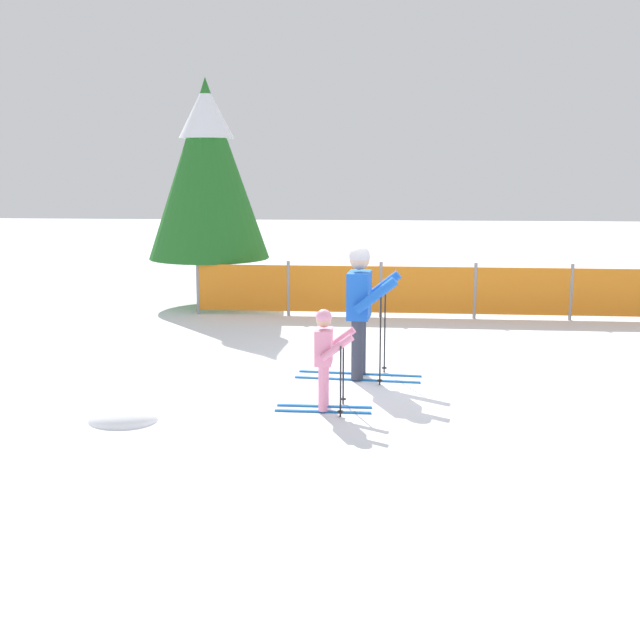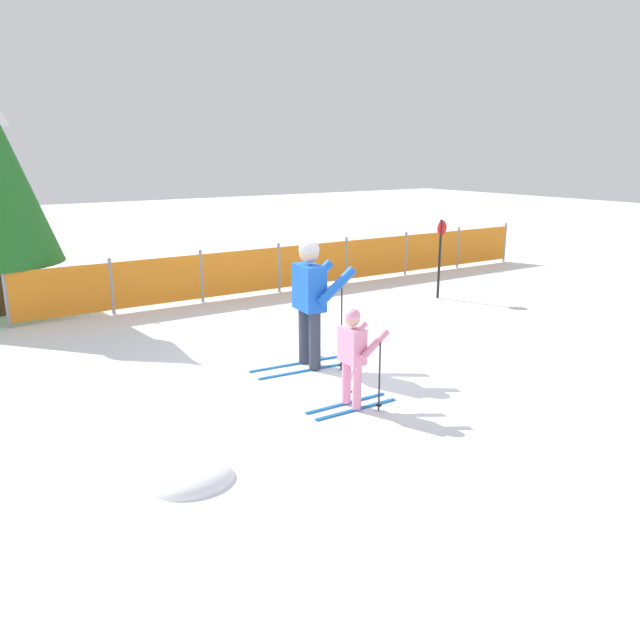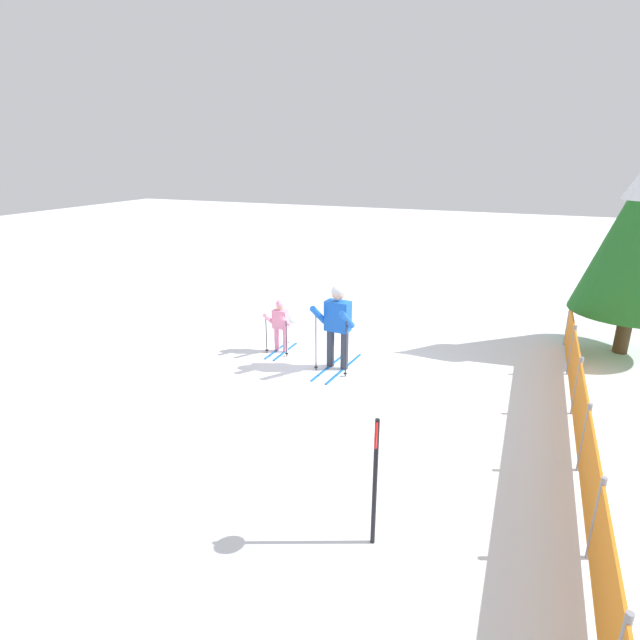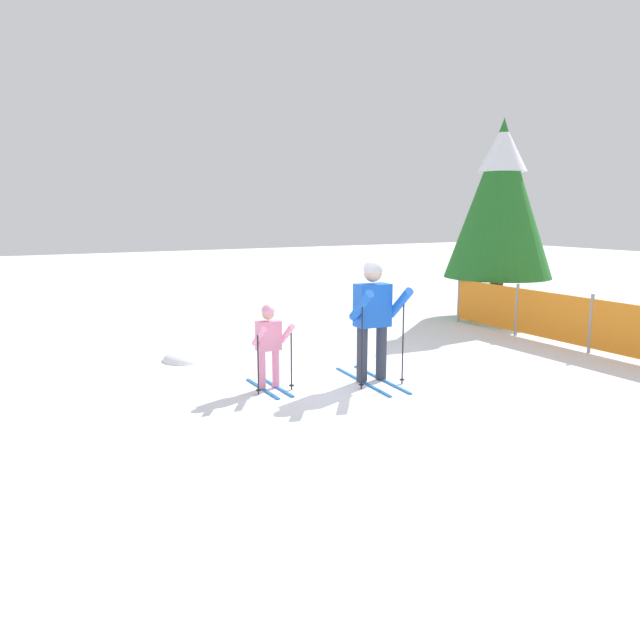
# 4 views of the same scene
# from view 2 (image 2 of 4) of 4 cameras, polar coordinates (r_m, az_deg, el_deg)

# --- Properties ---
(ground_plane) EXTENTS (60.00, 60.00, 0.00)m
(ground_plane) POSITION_cam_2_polar(r_m,az_deg,el_deg) (8.29, 0.21, -4.57)
(ground_plane) COLOR white
(skier_adult) EXTENTS (1.65, 0.77, 1.72)m
(skier_adult) POSITION_cam_2_polar(r_m,az_deg,el_deg) (8.16, -0.83, 2.60)
(skier_adult) COLOR #1966B2
(skier_adult) RESTS_ON ground_plane
(skier_child) EXTENTS (1.09, 0.55, 1.16)m
(skier_child) POSITION_cam_2_polar(r_m,az_deg,el_deg) (6.92, 3.08, -2.75)
(skier_child) COLOR #1966B2
(skier_child) RESTS_ON ground_plane
(safety_fence) EXTENTS (11.83, 0.25, 1.01)m
(safety_fence) POSITION_cam_2_polar(r_m,az_deg,el_deg) (13.20, -0.58, 5.16)
(safety_fence) COLOR gray
(safety_fence) RESTS_ON ground_plane
(trail_marker) EXTENTS (0.28, 0.07, 1.54)m
(trail_marker) POSITION_cam_2_polar(r_m,az_deg,el_deg) (12.37, 10.93, 6.27)
(trail_marker) COLOR black
(trail_marker) RESTS_ON ground_plane
(snow_mound) EXTENTS (0.76, 0.64, 0.30)m
(snow_mound) POSITION_cam_2_polar(r_m,az_deg,el_deg) (5.77, -11.58, -14.23)
(snow_mound) COLOR white
(snow_mound) RESTS_ON ground_plane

